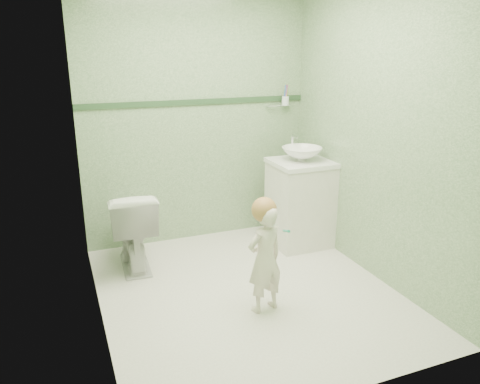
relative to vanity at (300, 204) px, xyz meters
name	(u,v)px	position (x,y,z in m)	size (l,w,h in m)	color
ground	(247,292)	(-0.84, -0.70, -0.40)	(2.50, 2.50, 0.00)	beige
room_shell	(248,142)	(-0.84, -0.70, 0.80)	(2.50, 2.54, 2.40)	gray
trim_stripe	(197,102)	(-0.84, 0.54, 0.95)	(2.20, 0.02, 0.05)	#29472A
vanity	(300,204)	(0.00, 0.00, 0.00)	(0.52, 0.50, 0.80)	white
counter	(302,163)	(0.00, 0.00, 0.41)	(0.54, 0.52, 0.04)	white
basin	(302,154)	(0.00, 0.00, 0.49)	(0.37, 0.37, 0.13)	white
faucet	(293,142)	(0.00, 0.19, 0.57)	(0.03, 0.13, 0.18)	silver
cup_holder	(285,100)	(0.05, 0.48, 0.93)	(0.26, 0.07, 0.21)	silver
toilet	(132,228)	(-1.58, 0.10, -0.05)	(0.39, 0.69, 0.70)	white
toddler	(265,259)	(-0.82, -0.98, 0.00)	(0.29, 0.19, 0.80)	beige
hair_cap	(264,210)	(-0.82, -0.96, 0.37)	(0.18, 0.18, 0.18)	#A6743F
teal_toothbrush	(285,230)	(-0.72, -1.09, 0.25)	(0.11, 0.14, 0.08)	#1B967C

